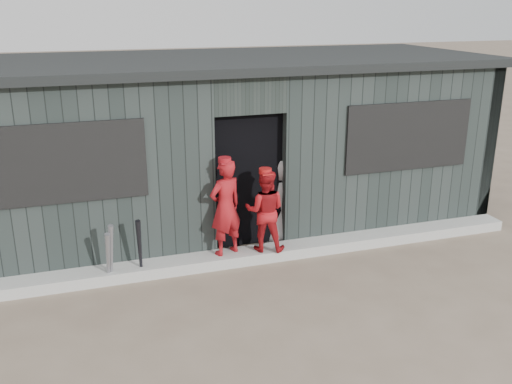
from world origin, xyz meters
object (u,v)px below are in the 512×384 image
object	(u,v)px
bat_right	(140,249)
player_red_right	(265,211)
bat_mid	(111,254)
player_red_left	(226,207)
player_grey_back	(279,200)
bat_left	(108,258)
dugout	(223,143)

from	to	relation	value
bat_right	player_red_right	bearing A→B (deg)	2.47
bat_mid	player_red_right	xyz separation A→B (m)	(2.07, 0.10, 0.30)
player_red_left	player_grey_back	distance (m)	1.03
bat_mid	player_red_right	world-z (taller)	player_red_right
bat_left	player_red_left	xyz separation A→B (m)	(1.57, 0.19, 0.43)
bat_left	bat_right	distance (m)	0.41
bat_mid	player_grey_back	distance (m)	2.54
player_red_left	dugout	xyz separation A→B (m)	(0.41, 1.66, 0.47)
player_red_left	dugout	world-z (taller)	dugout
bat_right	player_red_left	distance (m)	1.24
bat_left	bat_mid	size ratio (longest dim) A/B	0.93
bat_mid	player_red_left	world-z (taller)	player_red_left
bat_left	player_red_left	size ratio (longest dim) A/B	0.58
bat_left	player_red_right	distance (m)	2.15
bat_mid	bat_right	world-z (taller)	bat_right
player_red_left	bat_left	bearing A→B (deg)	-14.19
player_grey_back	player_red_right	bearing A→B (deg)	56.32
player_red_left	bat_mid	bearing A→B (deg)	-15.50
bat_mid	bat_right	distance (m)	0.36
bat_right	bat_left	bearing A→B (deg)	-170.11
bat_right	player_red_right	xyz separation A→B (m)	(1.71, 0.07, 0.30)
player_grey_back	bat_right	bearing A→B (deg)	19.86
bat_right	player_grey_back	distance (m)	2.18
bat_left	player_red_right	bearing A→B (deg)	3.90
bat_right	player_grey_back	bearing A→B (deg)	14.77
bat_mid	dugout	xyz separation A→B (m)	(1.94, 1.81, 0.87)
player_red_right	dugout	size ratio (longest dim) A/B	0.14
bat_left	player_red_right	world-z (taller)	player_red_right
player_red_left	dugout	size ratio (longest dim) A/B	0.16
player_red_right	dugout	distance (m)	1.80
bat_mid	bat_left	bearing A→B (deg)	-135.93
bat_right	bat_mid	bearing A→B (deg)	-175.27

